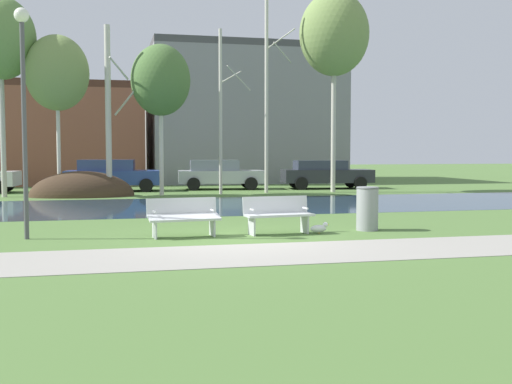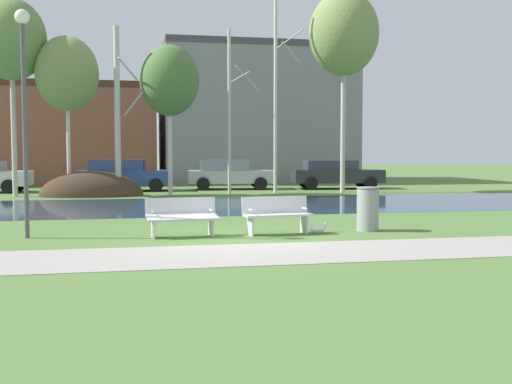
% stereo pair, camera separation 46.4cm
% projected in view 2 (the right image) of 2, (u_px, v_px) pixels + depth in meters
% --- Properties ---
extents(ground_plane, '(120.00, 120.00, 0.00)m').
position_uv_depth(ground_plane, '(191.00, 203.00, 23.35)').
color(ground_plane, '#517538').
extents(paved_path_strip, '(60.00, 2.48, 0.01)m').
position_uv_depth(paved_path_strip, '(254.00, 254.00, 11.73)').
color(paved_path_strip, '#9E998E').
rests_on(paved_path_strip, ground).
extents(river_band, '(80.00, 7.46, 0.01)m').
position_uv_depth(river_band, '(195.00, 206.00, 22.03)').
color(river_band, '#284256').
rests_on(river_band, ground).
extents(soil_mound, '(4.37, 2.43, 2.15)m').
position_uv_depth(soil_mound, '(92.00, 196.00, 26.84)').
color(soil_mound, '#423021').
rests_on(soil_mound, ground).
extents(bench_left, '(1.64, 0.70, 0.87)m').
position_uv_depth(bench_left, '(182.00, 216.00, 14.09)').
color(bench_left, silver).
rests_on(bench_left, ground).
extents(bench_right, '(1.64, 0.70, 0.87)m').
position_uv_depth(bench_right, '(277.00, 214.00, 14.53)').
color(bench_right, silver).
rests_on(bench_right, ground).
extents(trash_bin, '(0.55, 0.55, 1.06)m').
position_uv_depth(trash_bin, '(368.00, 208.00, 15.13)').
color(trash_bin, gray).
rests_on(trash_bin, ground).
extents(seagull, '(0.47, 0.18, 0.27)m').
position_uv_depth(seagull, '(318.00, 228.00, 14.56)').
color(seagull, white).
rests_on(seagull, ground).
extents(streetlamp, '(0.32, 0.32, 5.00)m').
position_uv_depth(streetlamp, '(24.00, 85.00, 13.66)').
color(streetlamp, '#4C4C51').
rests_on(streetlamp, ground).
extents(birch_far_left, '(2.84, 2.84, 8.43)m').
position_uv_depth(birch_far_left, '(11.00, 40.00, 26.09)').
color(birch_far_left, '#BCB7A8').
rests_on(birch_far_left, ground).
extents(birch_left, '(2.62, 2.62, 6.75)m').
position_uv_depth(birch_left, '(67.00, 74.00, 26.35)').
color(birch_left, beige).
rests_on(birch_left, ground).
extents(birch_center_left, '(1.26, 1.96, 7.18)m').
position_uv_depth(birch_center_left, '(118.00, 110.00, 26.52)').
color(birch_center_left, beige).
rests_on(birch_center_left, ground).
extents(birch_center, '(2.55, 2.55, 6.50)m').
position_uv_depth(birch_center, '(170.00, 81.00, 27.03)').
color(birch_center, beige).
rests_on(birch_center, ground).
extents(birch_center_right, '(1.42, 2.27, 7.28)m').
position_uv_depth(birch_center_right, '(230.00, 110.00, 27.73)').
color(birch_center_right, beige).
rests_on(birch_center_right, ground).
extents(birch_right, '(1.40, 2.45, 9.30)m').
position_uv_depth(birch_right, '(276.00, 89.00, 28.52)').
color(birch_right, beige).
rests_on(birch_right, ground).
extents(birch_far_right, '(3.22, 3.22, 9.40)m').
position_uv_depth(birch_far_right, '(344.00, 34.00, 28.84)').
color(birch_far_right, '#BCB7A8').
rests_on(birch_far_right, ground).
extents(parked_sedan_second_blue, '(4.73, 2.45, 1.51)m').
position_uv_depth(parked_sedan_second_blue, '(123.00, 174.00, 30.22)').
color(parked_sedan_second_blue, '#2D4793').
rests_on(parked_sedan_second_blue, ground).
extents(parked_hatch_third_silver, '(4.42, 2.36, 1.47)m').
position_uv_depth(parked_hatch_third_silver, '(229.00, 174.00, 31.53)').
color(parked_hatch_third_silver, '#B2B5BC').
rests_on(parked_hatch_third_silver, ground).
extents(parked_wagon_fourth_dark, '(4.71, 2.32, 1.45)m').
position_uv_depth(parked_wagon_fourth_dark, '(335.00, 174.00, 31.91)').
color(parked_wagon_fourth_dark, '#282B30').
rests_on(parked_wagon_fourth_dark, ground).
extents(building_brick_low, '(16.89, 7.90, 5.80)m').
position_uv_depth(building_brick_low, '(10.00, 134.00, 37.18)').
color(building_brick_low, brown).
rests_on(building_brick_low, ground).
extents(building_grey_warehouse, '(11.47, 9.54, 8.32)m').
position_uv_depth(building_grey_warehouse, '(251.00, 116.00, 40.36)').
color(building_grey_warehouse, gray).
rests_on(building_grey_warehouse, ground).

